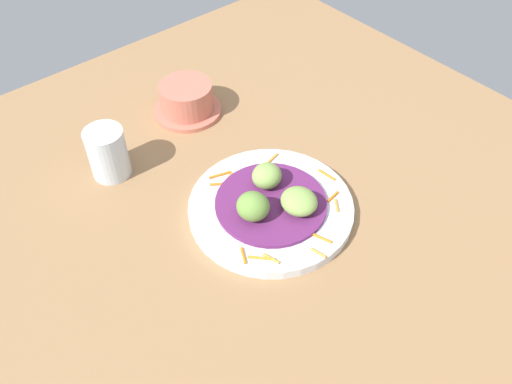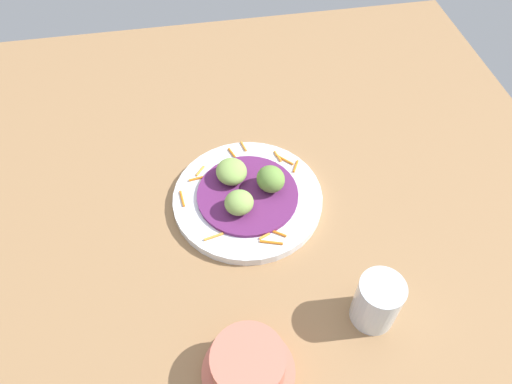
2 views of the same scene
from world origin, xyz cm
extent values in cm
cube|color=#936D47|center=(0.00, 0.00, 1.00)|extent=(110.00, 110.00, 2.00)
cylinder|color=silver|center=(0.38, 2.07, 2.79)|extent=(24.78, 24.78, 1.58)
cylinder|color=#60235B|center=(0.38, 2.07, 3.90)|extent=(16.73, 16.73, 0.65)
cylinder|color=orange|center=(4.78, -7.18, 3.78)|extent=(2.60, 1.62, 0.40)
cylinder|color=orange|center=(6.68, -5.58, 3.78)|extent=(2.99, 2.84, 0.40)
cylinder|color=orange|center=(-9.78, 0.19, 3.78)|extent=(1.48, 3.53, 0.40)
cylinder|color=orange|center=(-8.46, 0.82, 3.78)|extent=(1.06, 1.85, 0.40)
cylinder|color=orange|center=(7.63, -4.60, 3.78)|extent=(2.63, 1.07, 0.40)
cylinder|color=orange|center=(6.61, 9.25, 3.78)|extent=(2.09, 1.78, 0.40)
cylinder|color=orange|center=(-7.21, 8.57, 3.78)|extent=(1.05, 3.11, 0.40)
cylinder|color=orange|center=(1.07, 12.79, 3.78)|extent=(3.27, 0.75, 0.40)
cylinder|color=orange|center=(4.98, 10.13, 3.78)|extent=(0.76, 2.59, 0.40)
cylinder|color=orange|center=(-8.26, -1.34, 3.78)|extent=(1.95, 2.58, 0.40)
cylinder|color=orange|center=(9.40, 3.12, 3.78)|extent=(3.30, 1.53, 0.40)
cylinder|color=orange|center=(11.09, 0.97, 3.78)|extent=(2.42, 0.92, 0.40)
ellipsoid|color=#84A851|center=(-3.09, 3.91, 6.07)|extent=(5.00, 5.21, 3.68)
ellipsoid|color=olive|center=(0.52, -1.86, 6.40)|extent=(6.43, 6.33, 4.34)
ellipsoid|color=#84A851|center=(3.70, 4.15, 5.87)|extent=(6.07, 5.74, 3.28)
cylinder|color=#C66B56|center=(-27.96, 6.57, 2.40)|extent=(12.24, 12.24, 0.80)
cylinder|color=#C66B56|center=(-27.96, 6.57, 5.32)|extent=(9.45, 9.45, 5.05)
cylinder|color=silver|center=(-23.01, -11.84, 6.22)|extent=(6.20, 6.20, 8.43)
camera|label=1|loc=(39.67, -34.54, 62.95)|focal=37.74mm
camera|label=2|loc=(-48.06, 9.13, 65.33)|focal=33.34mm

